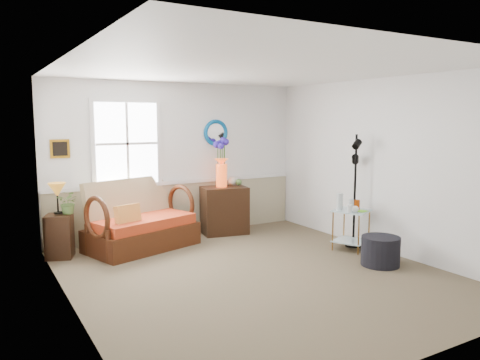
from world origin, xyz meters
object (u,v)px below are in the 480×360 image
floor_lamp (355,191)px  side_table (351,230)px  ottoman (381,251)px  lamp_stand (59,236)px  loveseat (141,215)px  cabinet (224,210)px

floor_lamp → side_table: bearing=-164.0°
side_table → ottoman: bearing=-104.1°
lamp_stand → floor_lamp: bearing=-22.4°
loveseat → lamp_stand: 1.21m
lamp_stand → floor_lamp: floor_lamp is taller
cabinet → side_table: (1.18, -1.89, -0.10)m
side_table → floor_lamp: 0.61m
cabinet → floor_lamp: floor_lamp is taller
cabinet → floor_lamp: bearing=-41.8°
side_table → floor_lamp: bearing=35.1°
lamp_stand → cabinet: size_ratio=0.77×
cabinet → ottoman: (0.98, -2.67, -0.21)m
lamp_stand → ottoman: size_ratio=1.21×
loveseat → ottoman: size_ratio=3.11×
cabinet → ottoman: bearing=-59.0°
cabinet → floor_lamp: size_ratio=0.47×
lamp_stand → side_table: lamp_stand is taller
cabinet → floor_lamp: (1.35, -1.77, 0.47)m
loveseat → lamp_stand: size_ratio=2.57×
loveseat → cabinet: 1.57m
lamp_stand → cabinet: bearing=1.7°
lamp_stand → cabinet: (2.74, 0.08, 0.10)m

